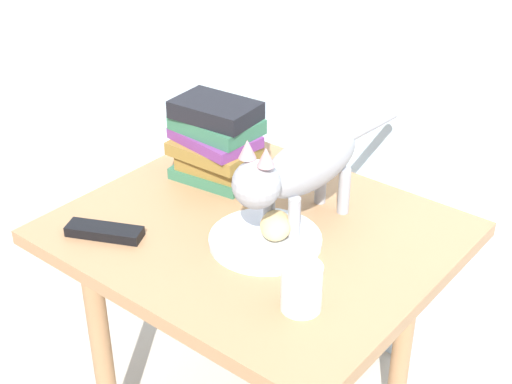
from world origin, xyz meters
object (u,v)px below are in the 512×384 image
object	(u,v)px
plate	(265,240)
cat	(301,168)
candle_jar	(301,290)
side_table	(256,259)
bread_roll	(276,225)
tv_remote	(105,231)
book_stack	(216,141)

from	to	relation	value
plate	cat	xyz separation A→B (m)	(0.02, 0.09, 0.13)
plate	candle_jar	size ratio (longest dim) A/B	2.55
side_table	bread_roll	world-z (taller)	bread_roll
plate	side_table	bearing A→B (deg)	146.21
bread_roll	candle_jar	size ratio (longest dim) A/B	0.94
candle_jar	tv_remote	bearing A→B (deg)	-171.71
book_stack	side_table	bearing A→B (deg)	-27.76
cat	plate	bearing A→B (deg)	-100.79
book_stack	tv_remote	bearing A→B (deg)	-93.29
plate	book_stack	distance (m)	0.29
book_stack	candle_jar	world-z (taller)	book_stack
bread_roll	tv_remote	xyz separation A→B (m)	(-0.27, -0.19, -0.03)
bread_roll	candle_jar	bearing A→B (deg)	-40.12
cat	candle_jar	size ratio (longest dim) A/B	5.64
plate	cat	distance (m)	0.15
book_stack	candle_jar	xyz separation A→B (m)	(0.41, -0.25, -0.05)
book_stack	tv_remote	distance (m)	0.32
cat	tv_remote	bearing A→B (deg)	-136.35
candle_jar	side_table	bearing A→B (deg)	145.62
tv_remote	side_table	bearing A→B (deg)	19.66
bread_roll	book_stack	xyz separation A→B (m)	(-0.26, 0.12, 0.05)
side_table	bread_roll	distance (m)	0.14
book_stack	bread_roll	bearing A→B (deg)	-25.25
plate	bread_roll	size ratio (longest dim) A/B	2.71
candle_jar	bread_roll	bearing A→B (deg)	139.88
book_stack	tv_remote	xyz separation A→B (m)	(-0.02, -0.31, -0.08)
cat	tv_remote	world-z (taller)	cat
book_stack	cat	bearing A→B (deg)	-10.58
plate	tv_remote	xyz separation A→B (m)	(-0.26, -0.18, 0.00)
bread_roll	side_table	bearing A→B (deg)	162.85
bread_roll	tv_remote	distance (m)	0.33
side_table	tv_remote	world-z (taller)	tv_remote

